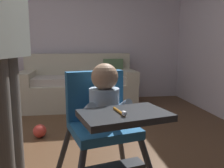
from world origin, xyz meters
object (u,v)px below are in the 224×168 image
(couch, at_px, (79,86))
(adult_standing, at_px, (0,47))
(high_chair, at_px, (103,114))
(toy_ball_second, at_px, (40,131))

(couch, relative_size, adult_standing, 1.04)
(high_chair, distance_m, adult_standing, 0.71)
(couch, height_order, toy_ball_second, couch)
(adult_standing, height_order, toy_ball_second, adult_standing)
(toy_ball_second, bearing_deg, adult_standing, -90.72)
(high_chair, relative_size, toy_ball_second, 6.26)
(high_chair, height_order, adult_standing, adult_standing)
(high_chair, bearing_deg, couch, 169.02)
(high_chair, xyz_separation_m, toy_ball_second, (-0.56, 1.24, -0.54))
(couch, bearing_deg, toy_ball_second, -19.01)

